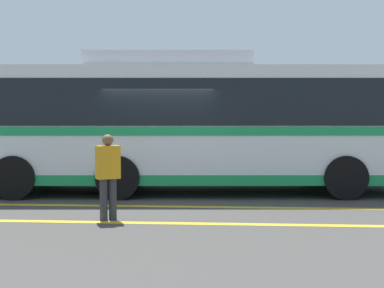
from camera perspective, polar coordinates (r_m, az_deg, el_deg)
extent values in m
plane|color=#423F3D|center=(13.00, -3.06, -5.37)|extent=(220.00, 220.00, 0.00)
cube|color=gold|center=(11.23, -0.80, -6.70)|extent=(31.21, 0.20, 0.01)
cube|color=gold|center=(9.54, -1.69, -8.45)|extent=(31.21, 0.20, 0.01)
cube|color=#99999E|center=(18.95, 1.21, -2.47)|extent=(39.21, 0.36, 0.15)
cube|color=silver|center=(13.26, 0.00, 2.11)|extent=(11.36, 3.38, 2.73)
cube|color=black|center=(13.26, 0.00, 4.38)|extent=(9.80, 3.31, 1.07)
cube|color=#198C4C|center=(13.26, 0.00, 1.55)|extent=(11.14, 3.40, 0.20)
cube|color=#198C4C|center=(13.34, 0.00, -3.24)|extent=(11.14, 3.39, 0.24)
cube|color=silver|center=(13.33, -2.44, 8.73)|extent=(4.06, 2.34, 0.35)
cylinder|color=black|center=(14.97, 13.42, -2.40)|extent=(1.02, 0.35, 1.00)
cylinder|color=black|center=(12.60, 16.04, -3.46)|extent=(1.02, 0.35, 1.00)
cylinder|color=black|center=(14.65, -6.60, -2.46)|extent=(1.02, 0.35, 1.00)
cylinder|color=black|center=(12.22, -7.91, -3.57)|extent=(1.02, 0.35, 1.00)
cylinder|color=black|center=(15.10, -15.52, -2.38)|extent=(1.02, 0.35, 1.00)
cylinder|color=black|center=(12.75, -18.46, -3.42)|extent=(1.02, 0.35, 1.00)
cube|color=maroon|center=(18.12, -12.19, -1.25)|extent=(4.17, 1.77, 0.52)
cube|color=black|center=(18.06, -11.89, 0.23)|extent=(1.77, 1.52, 0.41)
cylinder|color=black|center=(17.76, -16.86, -2.24)|extent=(0.60, 0.21, 0.60)
cylinder|color=black|center=(19.27, -15.24, -1.81)|extent=(0.60, 0.21, 0.60)
cylinder|color=black|center=(17.07, -8.73, -2.36)|extent=(0.60, 0.21, 0.60)
cylinder|color=black|center=(18.63, -7.73, -1.90)|extent=(0.60, 0.21, 0.60)
cube|color=#9E9EA3|center=(17.35, 6.70, -1.25)|extent=(4.23, 1.98, 0.61)
cube|color=black|center=(17.32, 7.05, 0.62)|extent=(1.80, 1.69, 0.52)
cylinder|color=black|center=(16.44, 2.40, -2.53)|extent=(0.61, 0.22, 0.60)
cylinder|color=black|center=(18.21, 2.42, -1.99)|extent=(0.61, 0.22, 0.60)
cylinder|color=black|center=(16.64, 11.37, -2.53)|extent=(0.61, 0.22, 0.60)
cylinder|color=black|center=(18.39, 10.52, -1.99)|extent=(0.61, 0.22, 0.60)
cylinder|color=#2D2D33|center=(9.88, -9.41, -5.87)|extent=(0.14, 0.14, 0.76)
cylinder|color=#2D2D33|center=(9.93, -8.45, -5.82)|extent=(0.14, 0.14, 0.76)
cube|color=orange|center=(9.82, -8.96, -1.93)|extent=(0.47, 0.39, 0.60)
sphere|color=brown|center=(9.80, -8.98, 0.42)|extent=(0.21, 0.21, 0.21)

